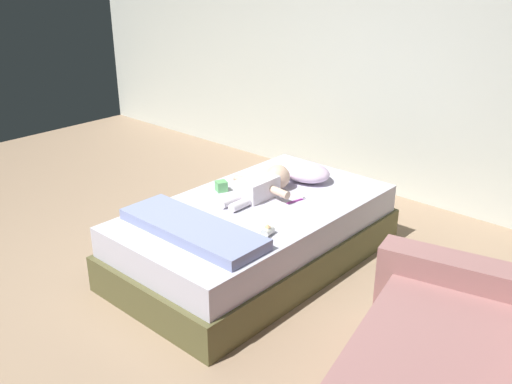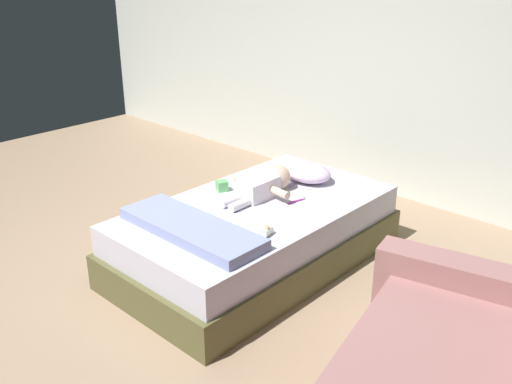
{
  "view_description": "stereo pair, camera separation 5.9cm",
  "coord_description": "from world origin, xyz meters",
  "px_view_note": "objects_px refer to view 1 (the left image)",
  "views": [
    {
      "loc": [
        2.76,
        -1.65,
        2.11
      ],
      "look_at": [
        0.29,
        1.1,
        0.57
      ],
      "focal_mm": 39.72,
      "sensor_mm": 36.0,
      "label": 1
    },
    {
      "loc": [
        2.8,
        -1.61,
        2.11
      ],
      "look_at": [
        0.29,
        1.1,
        0.57
      ],
      "focal_mm": 39.72,
      "sensor_mm": 36.0,
      "label": 2
    }
  ],
  "objects_px": {
    "toothbrush": "(296,200)",
    "baby_bottle": "(268,231)",
    "bed": "(256,235)",
    "baby": "(264,185)",
    "pillow": "(305,172)",
    "toy_block": "(221,186)"
  },
  "relations": [
    {
      "from": "bed",
      "to": "baby_bottle",
      "type": "distance_m",
      "value": 0.55
    },
    {
      "from": "toothbrush",
      "to": "toy_block",
      "type": "relative_size",
      "value": 1.53
    },
    {
      "from": "bed",
      "to": "toothbrush",
      "type": "distance_m",
      "value": 0.39
    },
    {
      "from": "baby",
      "to": "baby_bottle",
      "type": "relative_size",
      "value": 6.55
    },
    {
      "from": "bed",
      "to": "baby_bottle",
      "type": "relative_size",
      "value": 21.06
    },
    {
      "from": "baby",
      "to": "pillow",
      "type": "bearing_deg",
      "value": 84.01
    },
    {
      "from": "baby",
      "to": "bed",
      "type": "bearing_deg",
      "value": -64.63
    },
    {
      "from": "pillow",
      "to": "baby",
      "type": "relative_size",
      "value": 0.66
    },
    {
      "from": "pillow",
      "to": "baby",
      "type": "xyz_separation_m",
      "value": [
        -0.05,
        -0.44,
        0.01
      ]
    },
    {
      "from": "bed",
      "to": "baby",
      "type": "relative_size",
      "value": 3.22
    },
    {
      "from": "toothbrush",
      "to": "baby_bottle",
      "type": "height_order",
      "value": "baby_bottle"
    },
    {
      "from": "bed",
      "to": "toothbrush",
      "type": "relative_size",
      "value": 13.26
    },
    {
      "from": "pillow",
      "to": "baby_bottle",
      "type": "height_order",
      "value": "pillow"
    },
    {
      "from": "baby",
      "to": "baby_bottle",
      "type": "bearing_deg",
      "value": -46.58
    },
    {
      "from": "bed",
      "to": "toy_block",
      "type": "height_order",
      "value": "toy_block"
    },
    {
      "from": "toy_block",
      "to": "pillow",
      "type": "bearing_deg",
      "value": 61.39
    },
    {
      "from": "bed",
      "to": "toothbrush",
      "type": "xyz_separation_m",
      "value": [
        0.18,
        0.24,
        0.25
      ]
    },
    {
      "from": "baby",
      "to": "toy_block",
      "type": "xyz_separation_m",
      "value": [
        -0.28,
        -0.16,
        -0.04
      ]
    },
    {
      "from": "pillow",
      "to": "baby_bottle",
      "type": "distance_m",
      "value": 1.01
    },
    {
      "from": "pillow",
      "to": "toothbrush",
      "type": "xyz_separation_m",
      "value": [
        0.22,
        -0.38,
        -0.06
      ]
    },
    {
      "from": "baby_bottle",
      "to": "toothbrush",
      "type": "bearing_deg",
      "value": 109.8
    },
    {
      "from": "toothbrush",
      "to": "bed",
      "type": "bearing_deg",
      "value": -126.04
    }
  ]
}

